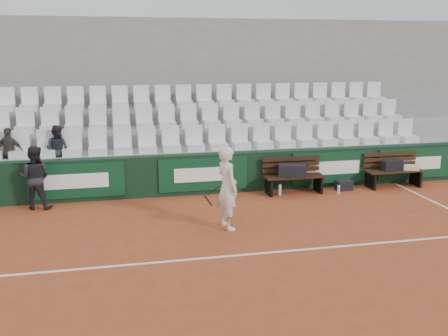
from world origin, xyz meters
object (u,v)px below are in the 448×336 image
bench_left (294,184)px  sports_bag_left (292,170)px  water_bottle_near (280,190)px  spectator_b (8,133)px  bench_right (393,178)px  sports_bag_right (392,165)px  water_bottle_far (339,190)px  tennis_player (227,188)px  ball_kid (35,177)px  spectator_c (56,131)px  sports_bag_ground (344,185)px

bench_left → sports_bag_left: bearing=-160.3°
sports_bag_left → water_bottle_near: (-0.33, -0.06, -0.46)m
spectator_b → bench_right: bearing=-173.1°
bench_right → sports_bag_right: bearing=169.1°
water_bottle_far → tennis_player: (-3.21, -1.73, 0.72)m
bench_left → bench_right: bearing=0.5°
water_bottle_far → ball_kid: (-7.12, 0.42, 0.60)m
sports_bag_right → tennis_player: tennis_player is taller
bench_right → ball_kid: bearing=179.8°
bench_right → sports_bag_right: (-0.06, 0.01, 0.35)m
sports_bag_right → spectator_b: 9.55m
bench_left → spectator_b: (-6.75, 1.01, 1.36)m
tennis_player → ball_kid: size_ratio=1.17×
ball_kid → bench_left: bearing=-166.6°
bench_left → spectator_b: bearing=171.5°
water_bottle_far → spectator_c: (-6.71, 1.38, 1.48)m
bench_right → water_bottle_far: bearing=-167.2°
bench_left → sports_bag_ground: (1.36, 0.01, -0.10)m
sports_bag_right → sports_bag_left: bearing=-178.7°
tennis_player → spectator_c: size_ratio=1.40×
bench_right → spectator_b: (-9.50, 0.99, 1.36)m
bench_left → tennis_player: bearing=-136.0°
sports_bag_left → water_bottle_near: size_ratio=2.52×
sports_bag_left → spectator_b: spectator_b is taller
water_bottle_far → ball_kid: size_ratio=0.16×
tennis_player → bench_right: bearing=23.3°
spectator_b → sports_bag_right: bearing=-173.1°
bench_right → ball_kid: ball_kid is taller
sports_bag_ground → spectator_c: bearing=171.9°
sports_bag_right → water_bottle_far: 1.76m
bench_right → water_bottle_far: (-1.71, -0.39, -0.11)m
tennis_player → sports_bag_right: bearing=23.6°
water_bottle_near → spectator_c: spectator_c is taller
sports_bag_right → tennis_player: bearing=-156.4°
sports_bag_ground → water_bottle_far: (-0.32, -0.37, -0.00)m
sports_bag_ground → water_bottle_near: bearing=-176.8°
sports_bag_right → water_bottle_near: sports_bag_right is taller
sports_bag_left → sports_bag_ground: size_ratio=1.65×
water_bottle_far → spectator_c: bearing=168.4°
bench_right → sports_bag_left: bearing=-179.0°
sports_bag_ground → tennis_player: (-3.52, -2.10, 0.71)m
sports_bag_ground → bench_right: bearing=0.7°
sports_bag_left → tennis_player: bearing=-135.5°
sports_bag_right → water_bottle_near: 3.12m
sports_bag_right → sports_bag_ground: sports_bag_right is taller
sports_bag_ground → spectator_c: spectator_c is taller
sports_bag_right → spectator_c: size_ratio=0.44×
sports_bag_right → bench_left: bearing=-179.2°
water_bottle_far → tennis_player: size_ratio=0.14×
sports_bag_left → spectator_b: size_ratio=0.57×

